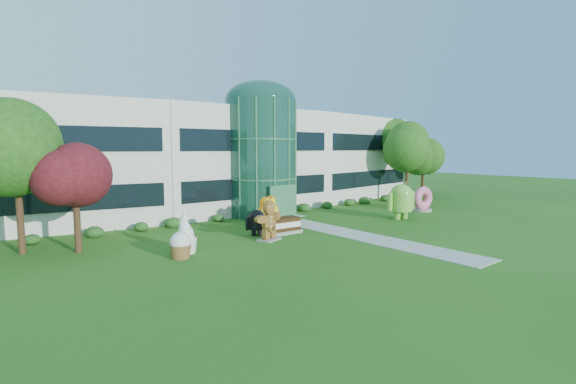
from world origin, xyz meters
TOP-DOWN VIEW (x-y plane):
  - ground at (0.00, 0.00)m, footprint 140.00×140.00m
  - building at (0.00, 18.00)m, footprint 46.00×15.00m
  - atrium at (0.00, 12.00)m, footprint 6.00×6.00m
  - walkway at (0.00, 2.00)m, footprint 2.40×20.00m
  - tree_red at (-15.50, 7.50)m, footprint 4.00×4.00m
  - trees_backdrop at (0.00, 13.00)m, footprint 52.00×8.00m
  - android_green at (7.70, 3.10)m, footprint 3.22×2.39m
  - android_black at (-5.15, 5.12)m, footprint 1.80×1.24m
  - donut at (12.79, 4.55)m, footprint 2.34×1.35m
  - gingerbread at (-5.42, 3.35)m, footprint 2.97×1.88m
  - ice_cream_sandwich at (-3.44, 4.48)m, footprint 2.52×1.34m
  - honeycomb at (-2.93, 6.95)m, footprint 2.76×1.85m
  - froyo at (-10.91, 3.66)m, footprint 1.60×1.60m
  - cupcake at (-11.59, 2.75)m, footprint 1.39×1.39m

SIDE VIEW (x-z plane):
  - ground at x=0.00m, z-range 0.00..0.00m
  - walkway at x=0.00m, z-range 0.00..0.04m
  - ice_cream_sandwich at x=-3.44m, z-range 0.00..1.10m
  - cupcake at x=-11.59m, z-range 0.00..1.42m
  - android_black at x=-5.15m, z-range 0.00..2.00m
  - honeycomb at x=-2.93m, z-range 0.00..2.04m
  - donut at x=12.79m, z-range 0.00..2.31m
  - froyo at x=-10.91m, z-range 0.00..2.42m
  - gingerbread at x=-5.42m, z-range 0.00..2.57m
  - android_green at x=7.70m, z-range 0.00..3.36m
  - tree_red at x=-15.50m, z-range 0.00..6.00m
  - trees_backdrop at x=0.00m, z-range 0.00..8.40m
  - building at x=0.00m, z-range 0.00..9.30m
  - atrium at x=0.00m, z-range 0.00..9.80m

